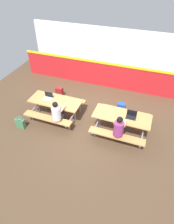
{
  "coord_description": "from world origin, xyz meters",
  "views": [
    {
      "loc": [
        1.73,
        -4.85,
        4.81
      ],
      "look_at": [
        0.0,
        0.0,
        0.55
      ],
      "focal_mm": 31.1,
      "sensor_mm": 36.0,
      "label": 1
    }
  ],
  "objects_px": {
    "laptop_silver": "(48,97)",
    "laptop_dark": "(131,116)",
    "student_further": "(119,128)",
    "backpack_dark": "(60,92)",
    "picnic_table_right": "(122,119)",
    "picnic_table_left": "(56,104)",
    "student_nearer": "(58,113)",
    "satchel_spare": "(121,108)",
    "tote_bag_bright": "(20,123)"
  },
  "relations": [
    {
      "from": "backpack_dark",
      "to": "satchel_spare",
      "type": "bearing_deg",
      "value": -4.2
    },
    {
      "from": "picnic_table_left",
      "to": "laptop_silver",
      "type": "height_order",
      "value": "laptop_silver"
    },
    {
      "from": "picnic_table_left",
      "to": "picnic_table_right",
      "type": "xyz_separation_m",
      "value": [
        2.42,
        -0.02,
        0.0
      ]
    },
    {
      "from": "student_nearer",
      "to": "student_further",
      "type": "distance_m",
      "value": 2.07
    },
    {
      "from": "laptop_silver",
      "to": "student_nearer",
      "type": "bearing_deg",
      "value": -42.2
    },
    {
      "from": "student_further",
      "to": "backpack_dark",
      "type": "relative_size",
      "value": 2.74
    },
    {
      "from": "laptop_silver",
      "to": "laptop_dark",
      "type": "relative_size",
      "value": 1.0
    },
    {
      "from": "satchel_spare",
      "to": "student_nearer",
      "type": "bearing_deg",
      "value": -139.42
    },
    {
      "from": "tote_bag_bright",
      "to": "student_further",
      "type": "bearing_deg",
      "value": 6.63
    },
    {
      "from": "picnic_table_left",
      "to": "tote_bag_bright",
      "type": "distance_m",
      "value": 1.4
    },
    {
      "from": "picnic_table_left",
      "to": "backpack_dark",
      "type": "relative_size",
      "value": 4.24
    },
    {
      "from": "student_further",
      "to": "laptop_silver",
      "type": "relative_size",
      "value": 3.74
    },
    {
      "from": "student_nearer",
      "to": "student_further",
      "type": "xyz_separation_m",
      "value": [
        2.07,
        -0.02,
        0.0
      ]
    },
    {
      "from": "student_further",
      "to": "laptop_silver",
      "type": "bearing_deg",
      "value": 167.22
    },
    {
      "from": "tote_bag_bright",
      "to": "laptop_silver",
      "type": "bearing_deg",
      "value": 57.87
    },
    {
      "from": "student_further",
      "to": "satchel_spare",
      "type": "bearing_deg",
      "value": 97.9
    },
    {
      "from": "picnic_table_left",
      "to": "laptop_dark",
      "type": "distance_m",
      "value": 2.7
    },
    {
      "from": "student_nearer",
      "to": "student_further",
      "type": "height_order",
      "value": "same"
    },
    {
      "from": "student_nearer",
      "to": "laptop_silver",
      "type": "bearing_deg",
      "value": 137.8
    },
    {
      "from": "picnic_table_left",
      "to": "student_nearer",
      "type": "height_order",
      "value": "student_nearer"
    },
    {
      "from": "student_nearer",
      "to": "laptop_silver",
      "type": "height_order",
      "value": "student_nearer"
    },
    {
      "from": "picnic_table_right",
      "to": "student_further",
      "type": "distance_m",
      "value": 0.57
    },
    {
      "from": "student_further",
      "to": "satchel_spare",
      "type": "height_order",
      "value": "student_further"
    },
    {
      "from": "picnic_table_right",
      "to": "backpack_dark",
      "type": "distance_m",
      "value": 3.16
    },
    {
      "from": "satchel_spare",
      "to": "picnic_table_left",
      "type": "bearing_deg",
      "value": -155.3
    },
    {
      "from": "student_nearer",
      "to": "tote_bag_bright",
      "type": "relative_size",
      "value": 2.81
    },
    {
      "from": "laptop_silver",
      "to": "laptop_dark",
      "type": "distance_m",
      "value": 2.99
    },
    {
      "from": "student_nearer",
      "to": "laptop_silver",
      "type": "distance_m",
      "value": 0.9
    },
    {
      "from": "student_nearer",
      "to": "student_further",
      "type": "relative_size",
      "value": 1.0
    },
    {
      "from": "picnic_table_right",
      "to": "student_nearer",
      "type": "height_order",
      "value": "student_nearer"
    },
    {
      "from": "student_further",
      "to": "satchel_spare",
      "type": "relative_size",
      "value": 2.74
    },
    {
      "from": "picnic_table_right",
      "to": "laptop_silver",
      "type": "xyz_separation_m",
      "value": [
        -2.71,
        0.06,
        0.21
      ]
    },
    {
      "from": "picnic_table_right",
      "to": "tote_bag_bright",
      "type": "relative_size",
      "value": 4.34
    },
    {
      "from": "picnic_table_right",
      "to": "picnic_table_left",
      "type": "bearing_deg",
      "value": 179.5
    },
    {
      "from": "student_further",
      "to": "laptop_silver",
      "type": "xyz_separation_m",
      "value": [
        -2.73,
        0.62,
        0.08
      ]
    },
    {
      "from": "laptop_dark",
      "to": "tote_bag_bright",
      "type": "xyz_separation_m",
      "value": [
        -3.63,
        -0.98,
        -0.59
      ]
    },
    {
      "from": "laptop_silver",
      "to": "backpack_dark",
      "type": "relative_size",
      "value": 0.73
    },
    {
      "from": "laptop_dark",
      "to": "picnic_table_left",
      "type": "bearing_deg",
      "value": -179.73
    },
    {
      "from": "picnic_table_left",
      "to": "student_further",
      "type": "distance_m",
      "value": 2.51
    },
    {
      "from": "picnic_table_right",
      "to": "tote_bag_bright",
      "type": "bearing_deg",
      "value": -164.17
    },
    {
      "from": "student_further",
      "to": "picnic_table_left",
      "type": "bearing_deg",
      "value": 166.65
    },
    {
      "from": "picnic_table_right",
      "to": "tote_bag_bright",
      "type": "xyz_separation_m",
      "value": [
        -3.34,
        -0.95,
        -0.38
      ]
    },
    {
      "from": "laptop_dark",
      "to": "tote_bag_bright",
      "type": "height_order",
      "value": "laptop_dark"
    },
    {
      "from": "picnic_table_left",
      "to": "laptop_silver",
      "type": "relative_size",
      "value": 5.78
    },
    {
      "from": "laptop_silver",
      "to": "satchel_spare",
      "type": "bearing_deg",
      "value": 21.28
    },
    {
      "from": "tote_bag_bright",
      "to": "backpack_dark",
      "type": "bearing_deg",
      "value": 78.1
    },
    {
      "from": "laptop_silver",
      "to": "laptop_dark",
      "type": "xyz_separation_m",
      "value": [
        2.99,
        -0.03,
        0.0
      ]
    },
    {
      "from": "picnic_table_right",
      "to": "laptop_silver",
      "type": "distance_m",
      "value": 2.72
    },
    {
      "from": "laptop_dark",
      "to": "tote_bag_bright",
      "type": "bearing_deg",
      "value": -164.84
    },
    {
      "from": "picnic_table_left",
      "to": "tote_bag_bright",
      "type": "height_order",
      "value": "picnic_table_left"
    }
  ]
}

